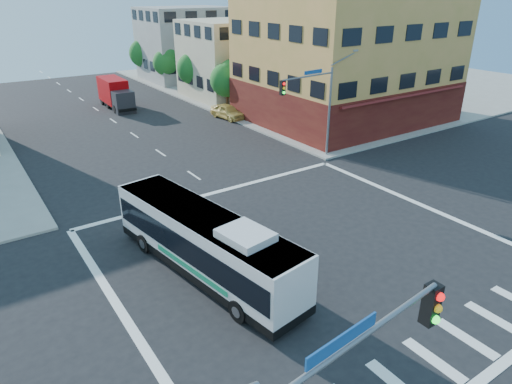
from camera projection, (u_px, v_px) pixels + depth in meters
ground at (311, 255)px, 23.12m from camera, size 120.00×120.00×0.00m
sidewalk_ne at (338, 79)px, 67.47m from camera, size 50.00×50.00×0.15m
corner_building_ne at (347, 60)px, 44.92m from camera, size 18.10×15.44×14.00m
building_east_near at (238, 59)px, 55.65m from camera, size 12.06×10.06×9.00m
building_east_far at (186, 44)px, 66.02m from camera, size 12.06×10.06×10.00m
signal_mast_ne at (315, 97)px, 33.76m from camera, size 7.91×1.13×8.07m
street_tree_a at (228, 78)px, 48.85m from camera, size 3.60×3.60×5.53m
street_tree_b at (194, 67)px, 54.82m from camera, size 3.80×3.80×5.79m
street_tree_c at (166, 61)px, 60.98m from camera, size 3.40×3.40×5.29m
street_tree_d at (144, 52)px, 66.85m from camera, size 4.00×4.00×6.03m
transit_bus at (205, 242)px, 21.00m from camera, size 4.16×11.67×3.38m
box_truck at (116, 94)px, 50.93m from camera, size 2.22×7.11×3.18m
parked_car at (228, 111)px, 47.09m from camera, size 2.26×4.48×1.46m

